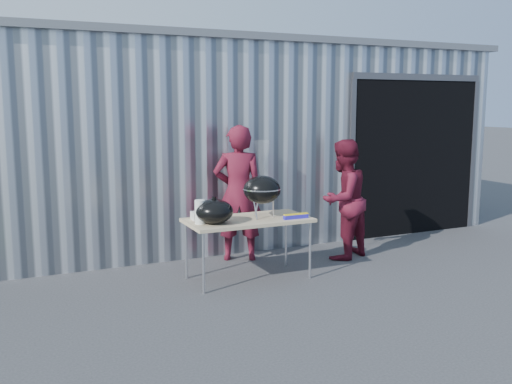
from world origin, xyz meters
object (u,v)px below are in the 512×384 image
folding_table (248,222)px  kettle_grill (262,184)px  person_bystander (343,199)px  person_cook (238,193)px

folding_table → kettle_grill: size_ratio=1.59×
kettle_grill → person_bystander: kettle_grill is taller
kettle_grill → folding_table: bearing=179.8°
person_cook → person_bystander: person_cook is taller
kettle_grill → person_bystander: bearing=13.2°
folding_table → person_cook: person_cook is taller
person_cook → person_bystander: bearing=179.8°
folding_table → kettle_grill: kettle_grill is taller
folding_table → kettle_grill: bearing=-0.2°
kettle_grill → person_bystander: 1.47m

